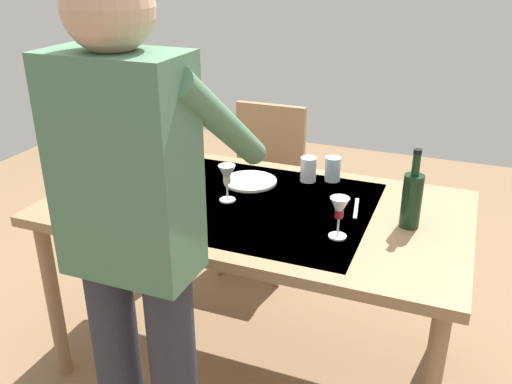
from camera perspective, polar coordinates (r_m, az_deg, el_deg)
The scene contains 15 objects.
ground_plane at distance 2.61m, azimuth -0.00°, elevation -16.80°, with size 6.00×6.00×0.00m, color #846647.
dining_table at distance 2.22m, azimuth -0.00°, elevation -2.97°, with size 1.64×0.91×0.77m.
chair_near at distance 3.09m, azimuth 0.84°, elevation 1.61°, with size 0.40×0.40×0.91m.
person_server at distance 1.57m, azimuth -12.31°, elevation -4.79°, with size 0.42×0.61×1.69m.
wine_bottle at distance 2.04m, azimuth 15.85°, elevation -0.66°, with size 0.07×0.07×0.30m.
wine_glass_left at distance 1.91m, azimuth 8.62°, elevation -1.87°, with size 0.07×0.07×0.15m.
wine_glass_right at distance 2.17m, azimuth -3.03°, elevation 1.62°, with size 0.07×0.07×0.15m.
water_cup_near_left at distance 2.40m, azimuth 7.96°, elevation 2.37°, with size 0.07×0.07×0.11m, color silver.
water_cup_near_right at distance 2.39m, azimuth 5.45°, elevation 2.35°, with size 0.07×0.07×0.11m, color silver.
water_cup_far_left at distance 2.42m, azimuth -17.38°, elevation 1.34°, with size 0.08×0.08×0.09m, color silver.
serving_bowl_pasta at distance 2.53m, azimuth -9.45°, elevation 2.93°, with size 0.30×0.30×0.07m.
side_bowl_salad at distance 2.06m, azimuth -11.67°, elevation -2.30°, with size 0.18×0.18×0.07m.
dinner_plate_near at distance 2.38m, azimuth -0.61°, elevation 1.13°, with size 0.23×0.23×0.01m, color white.
table_knife at distance 2.34m, azimuth 16.01°, elevation -0.32°, with size 0.01×0.20×0.01m, color silver.
table_fork at distance 2.17m, azimuth 10.33°, elevation -1.67°, with size 0.01×0.18×0.01m, color silver.
Camera 1 is at (-0.73, 1.84, 1.70)m, focal length 38.61 mm.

